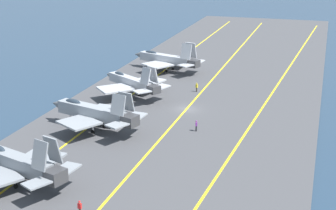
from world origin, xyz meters
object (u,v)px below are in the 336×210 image
at_px(parked_jet_third, 132,82).
at_px(parked_jet_second, 93,112).
at_px(crew_yellow_vest, 197,87).
at_px(crew_red_vest, 80,208).
at_px(crew_purple_vest, 196,125).
at_px(parked_jet_nearest, 18,163).
at_px(parked_jet_fourth, 166,59).

bearing_deg(parked_jet_third, parked_jet_second, -177.57).
height_order(crew_yellow_vest, crew_red_vest, crew_red_vest).
xyz_separation_m(crew_yellow_vest, crew_red_vest, (-48.01, 0.40, 0.02)).
distance_m(crew_yellow_vest, crew_purple_vest, 20.87).
bearing_deg(crew_yellow_vest, parked_jet_third, 120.20).
xyz_separation_m(parked_jet_nearest, parked_jet_second, (18.85, -0.88, 0.26)).
xyz_separation_m(parked_jet_nearest, crew_red_vest, (-4.89, -10.41, -1.57)).
relative_size(parked_jet_third, parked_jet_fourth, 0.87).
xyz_separation_m(parked_jet_nearest, parked_jet_fourth, (56.87, -0.46, 0.09)).
relative_size(parked_jet_nearest, crew_red_vest, 8.52).
height_order(parked_jet_nearest, crew_red_vest, parked_jet_nearest).
relative_size(parked_jet_second, parked_jet_fourth, 0.97).
distance_m(parked_jet_nearest, parked_jet_third, 36.90).
height_order(parked_jet_second, crew_yellow_vest, parked_jet_second).
bearing_deg(parked_jet_second, crew_purple_vest, -74.96).
bearing_deg(crew_purple_vest, crew_yellow_vest, 14.11).
height_order(parked_jet_fourth, crew_red_vest, parked_jet_fourth).
distance_m(parked_jet_third, crew_purple_vest, 21.18).
height_order(parked_jet_second, parked_jet_fourth, parked_jet_fourth).
relative_size(parked_jet_third, crew_yellow_vest, 8.48).
xyz_separation_m(parked_jet_third, crew_yellow_vest, (6.23, -10.70, -1.68)).
xyz_separation_m(crew_purple_vest, crew_red_vest, (-27.77, 5.49, 0.03)).
height_order(parked_jet_nearest, crew_purple_vest, parked_jet_nearest).
bearing_deg(crew_yellow_vest, parked_jet_second, 157.75).
bearing_deg(crew_yellow_vest, crew_purple_vest, -165.89).
relative_size(parked_jet_nearest, crew_yellow_vest, 8.68).
bearing_deg(parked_jet_third, parked_jet_fourth, -1.01).
distance_m(parked_jet_nearest, crew_red_vest, 11.61).
distance_m(parked_jet_second, crew_red_vest, 25.64).
relative_size(parked_jet_fourth, crew_red_vest, 9.60).
bearing_deg(parked_jet_third, crew_purple_vest, -131.60).
height_order(parked_jet_third, crew_yellow_vest, parked_jet_third).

